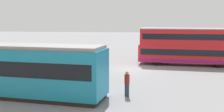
{
  "coord_description": "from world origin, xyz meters",
  "views": [
    {
      "loc": [
        -1.05,
        26.58,
        4.8
      ],
      "look_at": [
        1.6,
        3.63,
        1.75
      ],
      "focal_mm": 44.18,
      "sensor_mm": 36.0,
      "label": 1
    }
  ],
  "objects_px": {
    "pedestrian_near_railing": "(94,64)",
    "pedestrian_crossing": "(127,82)",
    "tram_yellow": "(4,69)",
    "double_decker_bus": "(190,46)"
  },
  "relations": [
    {
      "from": "tram_yellow",
      "to": "pedestrian_near_railing",
      "type": "height_order",
      "value": "tram_yellow"
    },
    {
      "from": "double_decker_bus",
      "to": "tram_yellow",
      "type": "xyz_separation_m",
      "value": [
        13.68,
        13.37,
        -0.3
      ]
    },
    {
      "from": "pedestrian_near_railing",
      "to": "pedestrian_crossing",
      "type": "distance_m",
      "value": 7.34
    },
    {
      "from": "tram_yellow",
      "to": "pedestrian_crossing",
      "type": "relative_size",
      "value": 8.18
    },
    {
      "from": "tram_yellow",
      "to": "pedestrian_crossing",
      "type": "xyz_separation_m",
      "value": [
        -7.84,
        -0.42,
        -0.76
      ]
    },
    {
      "from": "double_decker_bus",
      "to": "pedestrian_near_railing",
      "type": "distance_m",
      "value": 11.19
    },
    {
      "from": "tram_yellow",
      "to": "double_decker_bus",
      "type": "bearing_deg",
      "value": -135.64
    },
    {
      "from": "tram_yellow",
      "to": "pedestrian_crossing",
      "type": "distance_m",
      "value": 7.88
    },
    {
      "from": "double_decker_bus",
      "to": "tram_yellow",
      "type": "relative_size",
      "value": 0.81
    },
    {
      "from": "tram_yellow",
      "to": "pedestrian_crossing",
      "type": "bearing_deg",
      "value": -176.93
    }
  ]
}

